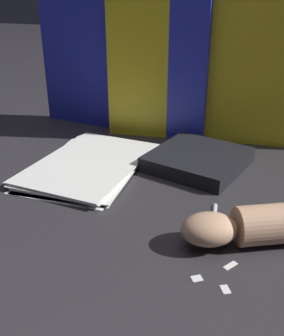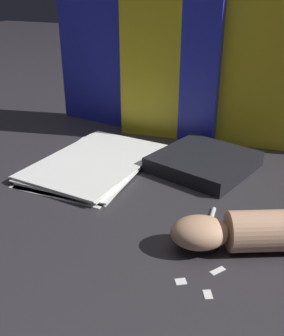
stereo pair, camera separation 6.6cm
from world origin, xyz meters
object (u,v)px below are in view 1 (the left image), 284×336
hand_forearm (281,223)px  scissors (210,231)px  paper_stack (88,165)px  book_closed (198,159)px

hand_forearm → scissors: bearing=-171.3°
paper_stack → hand_forearm: size_ratio=1.08×
paper_stack → scissors: paper_stack is taller
book_closed → hand_forearm: 0.31m
paper_stack → scissors: (0.32, -0.17, -0.00)m
scissors → hand_forearm: bearing=8.7°
book_closed → hand_forearm: (0.19, -0.25, 0.02)m
paper_stack → book_closed: 0.26m
scissors → paper_stack: bearing=151.8°
book_closed → paper_stack: bearing=-158.7°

